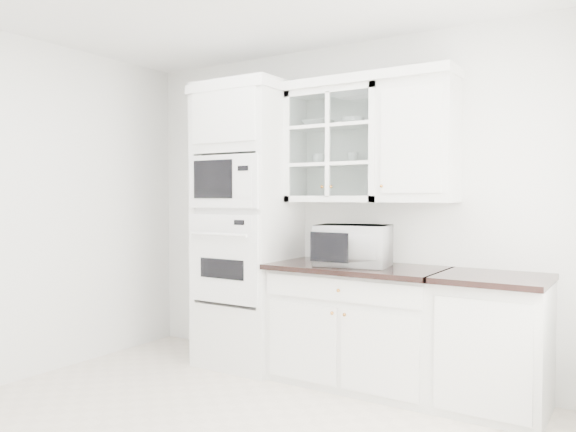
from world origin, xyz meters
The scene contains 12 objects.
room_shell centered at (0.00, 0.43, 1.78)m, with size 4.00×3.50×2.70m.
oven_column centered at (-0.75, 1.42, 1.20)m, with size 0.76×0.68×2.40m.
base_cabinet_run centered at (0.28, 1.45, 0.46)m, with size 1.32×0.67×0.92m.
extra_base_cabinet centered at (1.28, 1.45, 0.46)m, with size 0.72×0.67×0.92m.
upper_cabinet_glass centered at (0.03, 1.58, 1.85)m, with size 0.80×0.33×0.90m.
upper_cabinet_solid centered at (0.71, 1.58, 1.85)m, with size 0.55×0.33×0.90m, color white.
crown_molding centered at (-0.07, 1.56, 2.33)m, with size 2.14×0.38×0.07m, color white.
countertop_microwave centered at (0.26, 1.41, 1.07)m, with size 0.53×0.44×0.31m, color white.
bowl_a centered at (-0.16, 1.60, 2.04)m, with size 0.24×0.24×0.06m, color white.
bowl_b centered at (0.17, 1.58, 2.04)m, with size 0.18×0.18×0.06m, color white.
cup_a centered at (-0.14, 1.58, 1.75)m, with size 0.10×0.10×0.08m, color white.
cup_b centered at (0.16, 1.60, 1.75)m, with size 0.09×0.09×0.09m, color white.
Camera 1 is at (2.13, -2.44, 1.44)m, focal length 35.00 mm.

